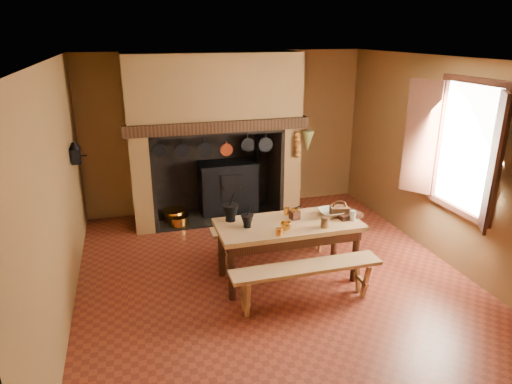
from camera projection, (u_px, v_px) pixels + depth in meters
floor at (273, 277)px, 6.10m from camera, size 5.50×5.50×0.00m
ceiling at (276, 60)px, 5.17m from camera, size 5.50×5.50×0.00m
back_wall at (226, 132)px, 8.13m from camera, size 5.00×0.02×2.80m
wall_left at (57, 196)px, 4.99m from camera, size 0.02×5.50×2.80m
wall_right at (446, 162)px, 6.29m from camera, size 0.02×5.50×2.80m
wall_front at (398, 293)px, 3.15m from camera, size 5.00×0.02×2.80m
chimney_breast at (213, 114)px, 7.52m from camera, size 2.95×0.96×2.80m
iron_range at (228, 186)px, 8.15m from camera, size 1.12×0.55×1.60m
hearth_pans at (174, 217)px, 7.81m from camera, size 0.51×0.62×0.20m
hanging_pans at (218, 148)px, 7.20m from camera, size 1.92×0.29×0.27m
onion_string at (298, 145)px, 7.54m from camera, size 0.12×0.10×0.46m
herb_bunch at (308, 141)px, 7.57m from camera, size 0.20×0.20×0.35m
window at (460, 149)px, 5.79m from camera, size 0.39×1.75×1.76m
wall_coffee_mill at (75, 152)px, 6.37m from camera, size 0.23×0.16×0.31m
work_table at (288, 232)px, 5.86m from camera, size 1.84×0.82×0.80m
bench_front at (306, 275)px, 5.38m from camera, size 1.83×0.32×0.51m
bench_back at (273, 233)px, 6.54m from camera, size 1.78×0.31×0.50m
mortar_large at (230, 212)px, 5.84m from camera, size 0.22×0.22×0.38m
mortar_small at (247, 220)px, 5.66m from camera, size 0.16×0.16×0.28m
coffee_grinder at (295, 214)px, 5.92m from camera, size 0.16×0.13×0.18m
brass_mug_a at (279, 232)px, 5.45m from camera, size 0.10×0.10×0.09m
brass_mug_b at (287, 211)px, 6.06m from camera, size 0.11×0.11×0.09m
mixing_bowl at (331, 213)px, 6.03m from camera, size 0.33×0.33×0.08m
stoneware_crock at (325, 222)px, 5.67m from camera, size 0.14×0.14×0.13m
glass_jar at (353, 215)px, 5.87m from camera, size 0.08×0.08×0.13m
wicker_basket at (339, 211)px, 6.01m from camera, size 0.27×0.22×0.22m
wooden_tray at (348, 215)px, 6.00m from camera, size 0.36×0.29×0.06m
brass_cup at (286, 226)px, 5.59m from camera, size 0.16×0.16×0.10m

